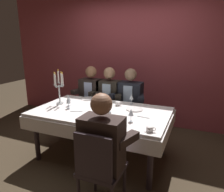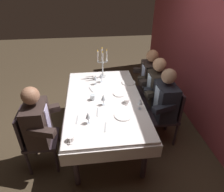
% 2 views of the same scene
% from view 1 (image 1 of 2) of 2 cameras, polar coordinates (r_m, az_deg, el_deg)
% --- Properties ---
extents(ground_plane, '(12.00, 12.00, 0.00)m').
position_cam_1_polar(ground_plane, '(3.36, -2.77, -15.89)').
color(ground_plane, '#413424').
extents(back_wall, '(6.00, 0.12, 2.70)m').
position_cam_1_polar(back_wall, '(4.45, 6.45, 10.07)').
color(back_wall, '#973B42').
rests_on(back_wall, ground_plane).
extents(dining_table, '(1.94, 1.14, 0.74)m').
position_cam_1_polar(dining_table, '(3.09, -2.92, -5.94)').
color(dining_table, white).
rests_on(dining_table, ground_plane).
extents(candelabra, '(0.19, 0.19, 0.55)m').
position_cam_1_polar(candelabra, '(3.39, -14.01, 2.13)').
color(candelabra, silver).
rests_on(candelabra, dining_table).
extents(dinner_plate_0, '(0.23, 0.23, 0.01)m').
position_cam_1_polar(dinner_plate_0, '(3.63, -6.31, -0.72)').
color(dinner_plate_0, white).
rests_on(dinner_plate_0, dining_table).
extents(dinner_plate_1, '(0.21, 0.21, 0.01)m').
position_cam_1_polar(dinner_plate_1, '(3.31, -2.89, -2.20)').
color(dinner_plate_1, white).
rests_on(dinner_plate_1, dining_table).
extents(dinner_plate_2, '(0.24, 0.24, 0.01)m').
position_cam_1_polar(dinner_plate_2, '(3.09, 6.05, -3.53)').
color(dinner_plate_2, white).
rests_on(dinner_plate_2, dining_table).
extents(wine_glass_0, '(0.07, 0.07, 0.16)m').
position_cam_1_polar(wine_glass_0, '(3.16, -11.60, -1.24)').
color(wine_glass_0, silver).
rests_on(wine_glass_0, dining_table).
extents(wine_glass_1, '(0.07, 0.07, 0.16)m').
position_cam_1_polar(wine_glass_1, '(2.93, -0.61, -2.22)').
color(wine_glass_1, silver).
rests_on(wine_glass_1, dining_table).
extents(wine_glass_2, '(0.07, 0.07, 0.16)m').
position_cam_1_polar(wine_glass_2, '(3.32, 5.26, -0.23)').
color(wine_glass_2, silver).
rests_on(wine_glass_2, dining_table).
extents(wine_glass_3, '(0.07, 0.07, 0.16)m').
position_cam_1_polar(wine_glass_3, '(2.61, 5.12, -4.47)').
color(wine_glass_3, silver).
rests_on(wine_glass_3, dining_table).
extents(wine_glass_4, '(0.07, 0.07, 0.16)m').
position_cam_1_polar(wine_glass_4, '(3.28, -11.55, -0.67)').
color(wine_glass_4, silver).
rests_on(wine_glass_4, dining_table).
extents(water_tumbler_0, '(0.07, 0.07, 0.08)m').
position_cam_1_polar(water_tumbler_0, '(2.89, -4.52, -4.08)').
color(water_tumbler_0, silver).
rests_on(water_tumbler_0, dining_table).
extents(coffee_cup_0, '(0.13, 0.12, 0.06)m').
position_cam_1_polar(coffee_cup_0, '(3.25, 1.63, -2.10)').
color(coffee_cup_0, white).
rests_on(coffee_cup_0, dining_table).
extents(coffee_cup_1, '(0.13, 0.12, 0.06)m').
position_cam_1_polar(coffee_cup_1, '(2.39, 10.09, -8.78)').
color(coffee_cup_1, white).
rests_on(coffee_cup_1, dining_table).
extents(knife_0, '(0.19, 0.04, 0.01)m').
position_cam_1_polar(knife_0, '(2.83, 1.72, -5.30)').
color(knife_0, '#B7B7BC').
rests_on(knife_0, dining_table).
extents(fork_1, '(0.17, 0.03, 0.01)m').
position_cam_1_polar(fork_1, '(2.55, 2.31, -7.61)').
color(fork_1, '#B7B7BC').
rests_on(fork_1, dining_table).
extents(fork_2, '(0.17, 0.08, 0.01)m').
position_cam_1_polar(fork_2, '(3.03, -9.51, -4.10)').
color(fork_2, '#B7B7BC').
rests_on(fork_2, dining_table).
extents(fork_3, '(0.17, 0.04, 0.01)m').
position_cam_1_polar(fork_3, '(2.80, 8.41, -5.62)').
color(fork_3, '#B7B7BC').
rests_on(fork_3, dining_table).
extents(seated_diner_0, '(0.63, 0.48, 1.24)m').
position_cam_1_polar(seated_diner_0, '(4.08, -5.45, 0.90)').
color(seated_diner_0, '#2C2127').
rests_on(seated_diner_0, ground_plane).
extents(seated_diner_1, '(0.63, 0.48, 1.24)m').
position_cam_1_polar(seated_diner_1, '(3.92, -0.64, 0.39)').
color(seated_diner_1, '#2C2127').
rests_on(seated_diner_1, ground_plane).
extents(seated_diner_2, '(0.63, 0.48, 1.24)m').
position_cam_1_polar(seated_diner_2, '(3.78, 4.91, -0.20)').
color(seated_diner_2, '#2C2127').
rests_on(seated_diner_2, ground_plane).
extents(seated_diner_3, '(0.63, 0.48, 1.24)m').
position_cam_1_polar(seated_diner_3, '(2.14, -2.80, -12.50)').
color(seated_diner_3, '#2C2127').
rests_on(seated_diner_3, ground_plane).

